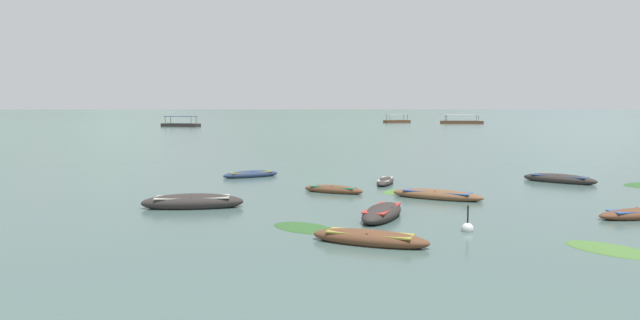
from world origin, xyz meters
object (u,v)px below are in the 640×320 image
Objects in this scene: rowboat_0 at (385,181)px; mooring_buoy at (468,228)px; rowboat_4 at (251,174)px; rowboat_1 at (193,202)px; rowboat_3 at (437,195)px; rowboat_8 at (382,213)px; rowboat_2 at (559,179)px; ferry_1 at (397,121)px; rowboat_6 at (333,190)px; ferry_0 at (462,122)px; rowboat_7 at (370,238)px; ferry_2 at (181,125)px.

mooring_buoy reaches higher than rowboat_0.
mooring_buoy reaches higher than rowboat_4.
rowboat_0 is 3.01× the size of mooring_buoy.
rowboat_1 reaches higher than rowboat_3.
rowboat_8 is 3.69× the size of mooring_buoy.
ferry_1 reaches higher than rowboat_2.
rowboat_4 is 3.45× the size of mooring_buoy.
rowboat_6 is 0.85× the size of rowboat_8.
mooring_buoy is at bearing -95.40° from ferry_1.
rowboat_4 is (-10.21, 8.16, -0.01)m from rowboat_3.
rowboat_4 reaches higher than rowboat_6.
rowboat_0 is 10.27m from rowboat_2.
rowboat_2 is 13.89m from rowboat_6.
rowboat_6 is 126.00m from ferry_0.
rowboat_6 is 0.30× the size of ferry_0.
rowboat_2 is at bearing 4.54° from rowboat_0.
rowboat_7 is (1.16, -10.88, 0.03)m from rowboat_6.
rowboat_7 is at bearing -96.79° from ferry_1.
rowboat_3 is (2.00, -5.22, 0.04)m from rowboat_0.
rowboat_3 is at bearing -19.70° from rowboat_6.
ferry_2 is (-28.74, 89.66, 0.29)m from rowboat_4.
mooring_buoy reaches higher than rowboat_1.
rowboat_3 is at bearing 13.54° from rowboat_1.
ferry_0 is (39.24, 114.95, 0.28)m from rowboat_4.
rowboat_1 is 21.28m from rowboat_2.
rowboat_6 is at bearing 106.15° from rowboat_8.
ferry_2 is 8.64× the size of mooring_buoy.
rowboat_3 is 4.25× the size of mooring_buoy.
ferry_1 is at bearing 79.35° from rowboat_4.
rowboat_0 is at bearing 82.74° from rowboat_7.
rowboat_3 is at bearing -68.29° from ferry_2.
rowboat_6 is at bearing -50.68° from rowboat_4.
rowboat_0 is 0.81× the size of rowboat_2.
rowboat_2 reaches higher than rowboat_4.
rowboat_3 is 5.74m from rowboat_8.
ferry_1 is (4.54, 124.30, 0.25)m from rowboat_2.
ferry_1 reaches higher than rowboat_3.
rowboat_4 is 0.33× the size of ferry_0.
rowboat_8 is 131.92m from ferry_0.
rowboat_4 is at bearing -100.65° from ferry_1.
rowboat_7 is 0.52× the size of ferry_1.
ferry_1 is at bearing 87.91° from rowboat_2.
ferry_2 reaches higher than rowboat_6.
rowboat_2 is 10.21m from rowboat_3.
rowboat_1 is 11.81m from mooring_buoy.
ferry_0 is at bearing 75.25° from rowboat_0.
rowboat_3 is 105.28m from ferry_2.
rowboat_8 reaches higher than rowboat_0.
ferry_2 is at bearing 110.25° from mooring_buoy.
rowboat_4 is 18.39m from rowboat_7.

